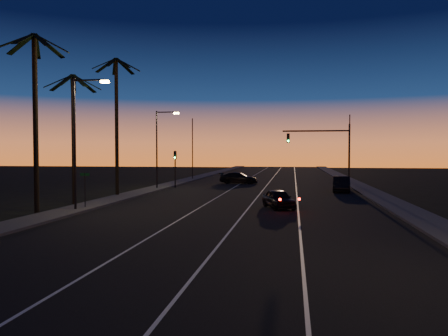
% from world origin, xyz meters
% --- Properties ---
extents(road, '(20.00, 170.00, 0.01)m').
position_xyz_m(road, '(0.00, 30.00, 0.01)').
color(road, black).
rests_on(road, ground).
extents(sidewalk_left, '(2.40, 170.00, 0.16)m').
position_xyz_m(sidewalk_left, '(-11.20, 30.00, 0.08)').
color(sidewalk_left, '#3E3E3B').
rests_on(sidewalk_left, ground).
extents(sidewalk_right, '(2.40, 170.00, 0.16)m').
position_xyz_m(sidewalk_right, '(11.20, 30.00, 0.08)').
color(sidewalk_right, '#3E3E3B').
rests_on(sidewalk_right, ground).
extents(lane_stripe_left, '(0.12, 160.00, 0.01)m').
position_xyz_m(lane_stripe_left, '(-3.00, 30.00, 0.02)').
color(lane_stripe_left, silver).
rests_on(lane_stripe_left, road).
extents(lane_stripe_mid, '(0.12, 160.00, 0.01)m').
position_xyz_m(lane_stripe_mid, '(0.50, 30.00, 0.02)').
color(lane_stripe_mid, silver).
rests_on(lane_stripe_mid, road).
extents(lane_stripe_right, '(0.12, 160.00, 0.01)m').
position_xyz_m(lane_stripe_right, '(4.00, 30.00, 0.02)').
color(lane_stripe_right, silver).
rests_on(lane_stripe_right, road).
extents(palm_near, '(4.25, 4.16, 11.53)m').
position_xyz_m(palm_near, '(-12.60, 18.00, 7.07)').
color(palm_near, black).
rests_on(palm_near, ground).
extents(palm_mid, '(4.25, 4.16, 10.03)m').
position_xyz_m(palm_mid, '(-13.20, 24.00, 6.25)').
color(palm_mid, black).
rests_on(palm_mid, ground).
extents(palm_far, '(4.25, 4.16, 12.53)m').
position_xyz_m(palm_far, '(-12.20, 30.00, 7.61)').
color(palm_far, black).
rests_on(palm_far, ground).
extents(streetlight_left_near, '(2.55, 0.26, 9.00)m').
position_xyz_m(streetlight_left_near, '(-10.70, 20.00, 5.32)').
color(streetlight_left_near, black).
rests_on(streetlight_left_near, ground).
extents(streetlight_left_far, '(2.55, 0.26, 8.50)m').
position_xyz_m(streetlight_left_far, '(-10.69, 38.00, 5.06)').
color(streetlight_left_far, black).
rests_on(streetlight_left_far, ground).
extents(street_sign, '(0.70, 0.06, 2.60)m').
position_xyz_m(street_sign, '(-10.80, 21.00, 1.66)').
color(street_sign, black).
rests_on(street_sign, ground).
extents(signal_mast, '(7.10, 0.41, 7.00)m').
position_xyz_m(signal_mast, '(7.14, 39.99, 4.78)').
color(signal_mast, black).
rests_on(signal_mast, ground).
extents(signal_post, '(0.28, 0.37, 4.20)m').
position_xyz_m(signal_post, '(-9.50, 39.98, 2.89)').
color(signal_post, black).
rests_on(signal_post, ground).
extents(far_pole_left, '(0.14, 0.14, 9.00)m').
position_xyz_m(far_pole_left, '(-11.00, 55.00, 4.50)').
color(far_pole_left, black).
rests_on(far_pole_left, ground).
extents(far_pole_right, '(0.14, 0.14, 9.00)m').
position_xyz_m(far_pole_right, '(11.00, 52.00, 4.50)').
color(far_pole_right, black).
rests_on(far_pole_right, ground).
extents(lead_car, '(2.94, 4.64, 1.34)m').
position_xyz_m(lead_car, '(2.62, 23.71, 0.68)').
color(lead_car, black).
rests_on(lead_car, road).
extents(right_car, '(2.15, 4.89, 1.56)m').
position_xyz_m(right_car, '(8.50, 37.83, 0.79)').
color(right_car, black).
rests_on(right_car, road).
extents(cross_car, '(5.02, 2.26, 1.43)m').
position_xyz_m(cross_car, '(-3.26, 47.82, 0.73)').
color(cross_car, black).
rests_on(cross_car, road).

